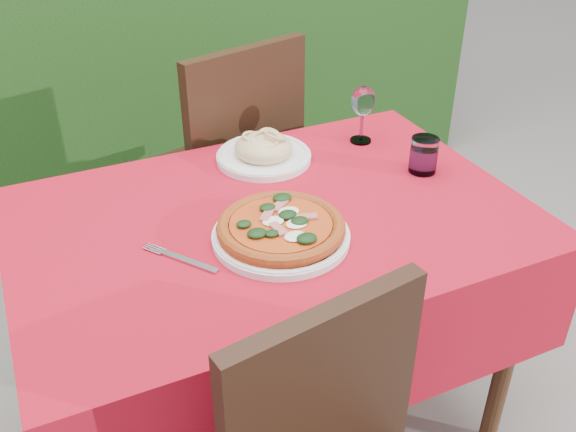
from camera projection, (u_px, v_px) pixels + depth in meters
name	position (u px, v px, depth m)	size (l,w,h in m)	color
ground	(275.00, 418.00, 1.99)	(60.00, 60.00, 0.00)	slate
hedge	(123.00, 2.00, 2.68)	(3.20, 0.55, 1.78)	black
dining_table	(273.00, 264.00, 1.67)	(1.26, 0.86, 0.75)	#472717
chair_far	(230.00, 161.00, 2.21)	(0.55, 0.55, 1.00)	black
pizza_plate	(281.00, 230.00, 1.48)	(0.39, 0.39, 0.06)	white
pasta_plate	(264.00, 151.00, 1.82)	(0.27, 0.27, 0.08)	white
water_glass	(423.00, 157.00, 1.75)	(0.08, 0.08, 0.10)	white
wine_glass	(363.00, 103.00, 1.87)	(0.07, 0.07, 0.18)	silver
fork	(188.00, 261.00, 1.42)	(0.03, 0.21, 0.01)	#BABAC1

